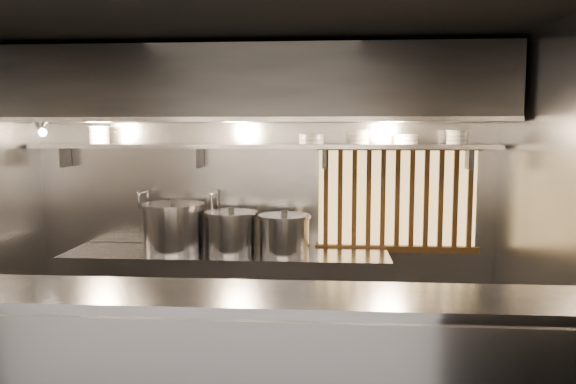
# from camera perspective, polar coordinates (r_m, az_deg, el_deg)

# --- Properties ---
(ceiling) EXTENTS (4.50, 4.50, 0.00)m
(ceiling) POSITION_cam_1_polar(r_m,az_deg,el_deg) (4.08, -5.25, 17.18)
(ceiling) COLOR black
(ceiling) RESTS_ON wall_back
(wall_back) EXTENTS (4.50, 0.00, 4.50)m
(wall_back) POSITION_cam_1_polar(r_m,az_deg,el_deg) (5.53, -2.55, -0.27)
(wall_back) COLOR gray
(wall_back) RESTS_ON floor
(wall_right) EXTENTS (0.00, 3.00, 3.00)m
(wall_right) POSITION_cam_1_polar(r_m,az_deg,el_deg) (4.31, 26.00, -2.71)
(wall_right) COLOR gray
(wall_right) RESTS_ON floor
(cooking_bench) EXTENTS (3.00, 0.70, 0.90)m
(cooking_bench) POSITION_cam_1_polar(r_m,az_deg,el_deg) (5.40, -6.19, -10.74)
(cooking_bench) COLOR #9B9BA0
(cooking_bench) RESTS_ON floor
(bowl_shelf) EXTENTS (4.40, 0.34, 0.04)m
(bowl_shelf) POSITION_cam_1_polar(r_m,az_deg,el_deg) (5.32, -2.80, 4.67)
(bowl_shelf) COLOR #9B9BA0
(bowl_shelf) RESTS_ON wall_back
(exhaust_hood) EXTENTS (4.40, 0.81, 0.65)m
(exhaust_hood) POSITION_cam_1_polar(r_m,az_deg,el_deg) (5.11, -3.14, 10.71)
(exhaust_hood) COLOR #2D2D30
(exhaust_hood) RESTS_ON ceiling
(wood_screen) EXTENTS (1.56, 0.09, 1.04)m
(wood_screen) POSITION_cam_1_polar(r_m,az_deg,el_deg) (5.48, 11.01, -0.63)
(wood_screen) COLOR #FFC972
(wood_screen) RESTS_ON wall_back
(faucet_left) EXTENTS (0.04, 0.30, 0.50)m
(faucet_left) POSITION_cam_1_polar(r_m,az_deg,el_deg) (5.66, -14.34, -1.25)
(faucet_left) COLOR silver
(faucet_left) RESTS_ON wall_back
(faucet_right) EXTENTS (0.04, 0.30, 0.50)m
(faucet_right) POSITION_cam_1_polar(r_m,az_deg,el_deg) (5.48, -7.39, -1.35)
(faucet_right) COLOR silver
(faucet_right) RESTS_ON wall_back
(heat_lamp) EXTENTS (0.25, 0.35, 0.20)m
(heat_lamp) POSITION_cam_1_polar(r_m,az_deg,el_deg) (5.44, -23.85, 6.16)
(heat_lamp) COLOR #9B9BA0
(heat_lamp) RESTS_ON exhaust_hood
(pendant_bulb) EXTENTS (0.09, 0.09, 0.19)m
(pendant_bulb) POSITION_cam_1_polar(r_m,az_deg,el_deg) (5.21, -4.07, 5.53)
(pendant_bulb) COLOR #2D2D30
(pendant_bulb) RESTS_ON exhaust_hood
(stock_pot_left) EXTENTS (0.70, 0.70, 0.49)m
(stock_pot_left) POSITION_cam_1_polar(r_m,az_deg,el_deg) (5.40, -11.54, -3.48)
(stock_pot_left) COLOR #9B9BA0
(stock_pot_left) RESTS_ON cooking_bench
(stock_pot_mid) EXTENTS (0.56, 0.56, 0.42)m
(stock_pot_mid) POSITION_cam_1_polar(r_m,az_deg,el_deg) (5.26, -5.77, -4.02)
(stock_pot_mid) COLOR #9B9BA0
(stock_pot_mid) RESTS_ON cooking_bench
(stock_pot_right) EXTENTS (0.56, 0.56, 0.40)m
(stock_pot_right) POSITION_cam_1_polar(r_m,az_deg,el_deg) (5.16, -0.37, -4.30)
(stock_pot_right) COLOR #9B9BA0
(stock_pot_right) RESTS_ON cooking_bench
(bowl_stack_0) EXTENTS (0.20, 0.20, 0.17)m
(bowl_stack_0) POSITION_cam_1_polar(r_m,az_deg,el_deg) (5.72, -18.62, 5.51)
(bowl_stack_0) COLOR silver
(bowl_stack_0) RESTS_ON bowl_shelf
(bowl_stack_1) EXTENTS (0.24, 0.24, 0.09)m
(bowl_stack_1) POSITION_cam_1_polar(r_m,az_deg,el_deg) (5.28, 2.40, 5.38)
(bowl_stack_1) COLOR silver
(bowl_stack_1) RESTS_ON bowl_shelf
(bowl_stack_2) EXTENTS (0.21, 0.21, 0.13)m
(bowl_stack_2) POSITION_cam_1_polar(r_m,az_deg,el_deg) (5.28, 7.16, 5.55)
(bowl_stack_2) COLOR silver
(bowl_stack_2) RESTS_ON bowl_shelf
(bowl_stack_3) EXTENTS (0.24, 0.24, 0.09)m
(bowl_stack_3) POSITION_cam_1_polar(r_m,az_deg,el_deg) (5.32, 11.86, 5.27)
(bowl_stack_3) COLOR silver
(bowl_stack_3) RESTS_ON bowl_shelf
(bowl_stack_4) EXTENTS (0.21, 0.21, 0.13)m
(bowl_stack_4) POSITION_cam_1_polar(r_m,az_deg,el_deg) (5.40, 16.81, 5.35)
(bowl_stack_4) COLOR silver
(bowl_stack_4) RESTS_ON bowl_shelf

